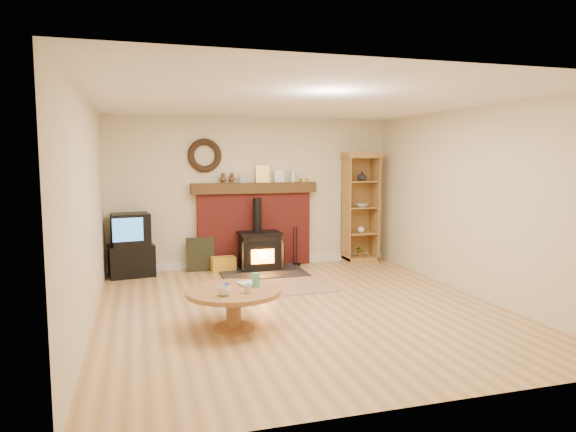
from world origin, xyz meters
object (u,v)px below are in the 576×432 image
object	(u,v)px
curio_cabinet	(360,207)
coffee_table	(234,297)
tv_unit	(131,246)
wood_stove	(260,252)

from	to	relation	value
curio_cabinet	coffee_table	distance (m)	4.32
tv_unit	coffee_table	size ratio (longest dim) A/B	0.97
tv_unit	curio_cabinet	distance (m)	4.08
tv_unit	curio_cabinet	size ratio (longest dim) A/B	0.51
coffee_table	wood_stove	bearing A→B (deg)	71.28
tv_unit	curio_cabinet	world-z (taller)	curio_cabinet
tv_unit	coffee_table	world-z (taller)	tv_unit
wood_stove	coffee_table	bearing A→B (deg)	-108.72
tv_unit	curio_cabinet	bearing A→B (deg)	1.24
tv_unit	coffee_table	xyz separation A→B (m)	(1.13, -3.04, -0.13)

